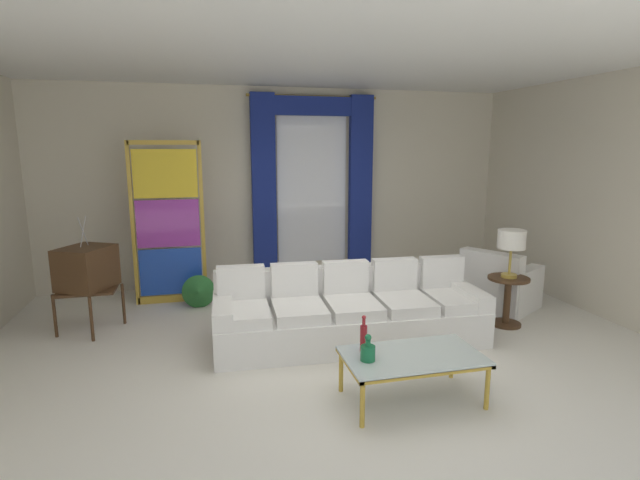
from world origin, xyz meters
TOP-DOWN VIEW (x-y plane):
  - ground_plane at (0.00, 0.00)m, footprint 16.00×16.00m
  - wall_rear at (0.00, 3.06)m, footprint 8.00×0.12m
  - wall_right at (3.66, 0.60)m, footprint 0.12×7.00m
  - ceiling_slab at (0.00, 0.80)m, footprint 8.00×7.60m
  - curtained_window at (0.47, 2.89)m, footprint 2.00×0.17m
  - couch_white_long at (0.29, 0.41)m, footprint 2.96×1.06m
  - coffee_table at (0.42, -0.97)m, footprint 1.15×0.65m
  - bottle_blue_decanter at (0.04, -0.80)m, footprint 0.06×0.06m
  - bottle_crystal_tall at (0.02, -0.98)m, footprint 0.12×0.12m
  - vintage_tv at (-2.55, 1.41)m, footprint 0.72×0.76m
  - armchair_white at (2.54, 0.97)m, footprint 1.11×1.10m
  - stained_glass_divider at (-1.68, 2.28)m, footprint 0.95×0.05m
  - peacock_figurine at (-1.32, 1.90)m, footprint 0.44×0.60m
  - round_side_table at (2.27, 0.38)m, footprint 0.48×0.48m
  - table_lamp_brass at (2.27, 0.38)m, footprint 0.32×0.32m

SIDE VIEW (x-z plane):
  - ground_plane at x=0.00m, z-range 0.00..0.00m
  - peacock_figurine at x=-1.32m, z-range -0.03..0.47m
  - armchair_white at x=2.54m, z-range -0.11..0.69m
  - couch_white_long at x=0.29m, z-range -0.12..0.74m
  - round_side_table at x=2.27m, z-range 0.06..0.65m
  - coffee_table at x=0.42m, z-range 0.17..0.58m
  - bottle_crystal_tall at x=0.02m, z-range 0.37..0.60m
  - bottle_blue_decanter at x=0.04m, z-range 0.38..0.70m
  - vintage_tv at x=-2.55m, z-range 0.06..1.40m
  - table_lamp_brass at x=2.27m, z-range 0.74..1.31m
  - stained_glass_divider at x=-1.68m, z-range -0.04..2.16m
  - wall_rear at x=0.00m, z-range 0.00..3.00m
  - wall_right at x=3.66m, z-range 0.00..3.00m
  - curtained_window at x=0.47m, z-range 0.39..3.09m
  - ceiling_slab at x=0.00m, z-range 3.00..3.04m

